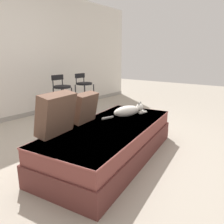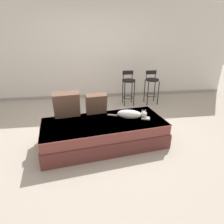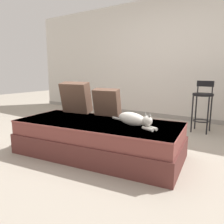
% 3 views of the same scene
% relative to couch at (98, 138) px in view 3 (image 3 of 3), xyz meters
% --- Properties ---
extents(ground_plane, '(16.00, 16.00, 0.00)m').
position_rel_couch_xyz_m(ground_plane, '(0.00, 0.40, -0.22)').
color(ground_plane, '#A89E8E').
rests_on(ground_plane, ground).
extents(wall_back_panel, '(8.00, 0.10, 2.60)m').
position_rel_couch_xyz_m(wall_back_panel, '(0.00, 2.65, 1.08)').
color(wall_back_panel, silver).
rests_on(wall_back_panel, ground).
extents(wall_baseboard_trim, '(8.00, 0.02, 0.09)m').
position_rel_couch_xyz_m(wall_baseboard_trim, '(0.00, 2.60, -0.18)').
color(wall_baseboard_trim, gray).
rests_on(wall_baseboard_trim, ground).
extents(couch, '(2.17, 1.18, 0.43)m').
position_rel_couch_xyz_m(couch, '(0.00, 0.00, 0.00)').
color(couch, brown).
rests_on(couch, ground).
extents(throw_pillow_corner, '(0.47, 0.30, 0.46)m').
position_rel_couch_xyz_m(throw_pillow_corner, '(-0.61, 0.27, 0.44)').
color(throw_pillow_corner, brown).
rests_on(throw_pillow_corner, couch).
extents(throw_pillow_middle, '(0.39, 0.25, 0.38)m').
position_rel_couch_xyz_m(throw_pillow_middle, '(-0.10, 0.34, 0.41)').
color(throw_pillow_middle, brown).
rests_on(throw_pillow_middle, couch).
extents(cat, '(0.71, 0.32, 0.19)m').
position_rel_couch_xyz_m(cat, '(0.48, 0.06, 0.29)').
color(cat, white).
rests_on(cat, couch).
extents(bar_stool_near_window, '(0.34, 0.34, 0.88)m').
position_rel_couch_xyz_m(bar_stool_near_window, '(0.84, 1.87, 0.32)').
color(bar_stool_near_window, black).
rests_on(bar_stool_near_window, ground).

